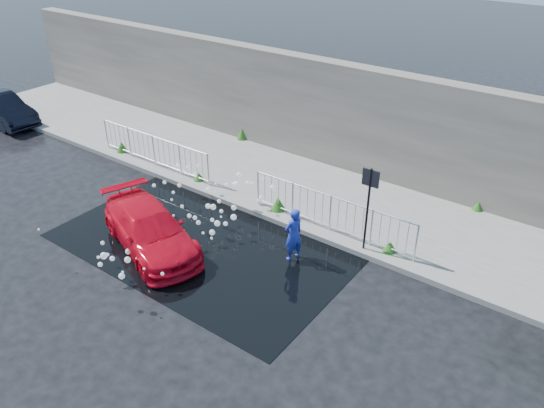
# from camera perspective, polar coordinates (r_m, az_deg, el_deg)

# --- Properties ---
(ground) EXTENTS (90.00, 90.00, 0.00)m
(ground) POSITION_cam_1_polar(r_m,az_deg,el_deg) (14.43, -11.23, -5.24)
(ground) COLOR black
(ground) RESTS_ON ground
(pavement) EXTENTS (30.00, 4.00, 0.15)m
(pavement) POSITION_cam_1_polar(r_m,az_deg,el_deg) (17.56, 0.51, 2.56)
(pavement) COLOR slate
(pavement) RESTS_ON ground
(curb) EXTENTS (30.00, 0.25, 0.16)m
(curb) POSITION_cam_1_polar(r_m,az_deg,el_deg) (16.17, -3.64, -0.09)
(curb) COLOR slate
(curb) RESTS_ON ground
(retaining_wall) EXTENTS (30.00, 0.60, 3.50)m
(retaining_wall) POSITION_cam_1_polar(r_m,az_deg,el_deg) (18.50, 4.58, 10.13)
(retaining_wall) COLOR #565048
(retaining_wall) RESTS_ON pavement
(puddle) EXTENTS (8.00, 5.00, 0.01)m
(puddle) POSITION_cam_1_polar(r_m,az_deg,el_deg) (14.68, -7.07, -4.11)
(puddle) COLOR black
(puddle) RESTS_ON ground
(sign_post) EXTENTS (0.45, 0.06, 2.50)m
(sign_post) POSITION_cam_1_polar(r_m,az_deg,el_deg) (13.46, 10.37, 0.78)
(sign_post) COLOR black
(sign_post) RESTS_ON ground
(railing_left) EXTENTS (5.05, 0.05, 1.10)m
(railing_left) POSITION_cam_1_polar(r_m,az_deg,el_deg) (18.64, -12.61, 5.77)
(railing_left) COLOR silver
(railing_left) RESTS_ON pavement
(railing_right) EXTENTS (5.05, 0.05, 1.10)m
(railing_right) POSITION_cam_1_polar(r_m,az_deg,el_deg) (14.62, 6.29, -0.83)
(railing_right) COLOR silver
(railing_right) RESTS_ON pavement
(weeds) EXTENTS (12.17, 3.93, 0.41)m
(weeds) POSITION_cam_1_polar(r_m,az_deg,el_deg) (17.38, -1.81, 3.19)
(weeds) COLOR #1A5516
(weeds) RESTS_ON pavement
(water_spray) EXTENTS (3.55, 5.66, 1.00)m
(water_spray) POSITION_cam_1_polar(r_m,az_deg,el_deg) (14.84, -8.27, -0.65)
(water_spray) COLOR white
(water_spray) RESTS_ON ground
(red_car) EXTENTS (4.23, 2.87, 1.14)m
(red_car) POSITION_cam_1_polar(r_m,az_deg,el_deg) (14.45, -12.97, -2.68)
(red_car) COLOR red
(red_car) RESTS_ON ground
(dark_car) EXTENTS (3.76, 1.48, 1.22)m
(dark_car) POSITION_cam_1_polar(r_m,az_deg,el_deg) (24.83, -27.03, 9.07)
(dark_car) COLOR black
(dark_car) RESTS_ON ground
(person) EXTENTS (0.51, 0.63, 1.50)m
(person) POSITION_cam_1_polar(r_m,az_deg,el_deg) (13.56, 2.32, -3.30)
(person) COLOR #212EA8
(person) RESTS_ON ground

